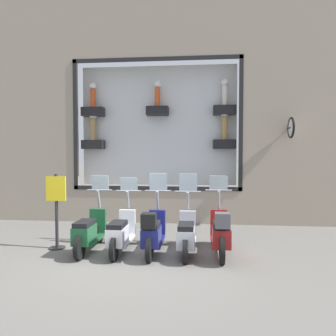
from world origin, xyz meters
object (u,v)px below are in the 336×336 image
Objects in this scene: scooter_white_3 at (121,233)px; scooter_green_4 at (89,232)px; scooter_navy_2 at (153,232)px; shop_sign_post at (56,208)px; scooter_red_0 at (221,233)px; scooter_silver_1 at (187,235)px.

scooter_white_3 is 0.70m from scooter_green_4.
scooter_navy_2 reaches higher than scooter_white_3.
scooter_navy_2 is at bearing -95.67° from shop_sign_post.
scooter_green_4 is at bearing 87.56° from scooter_navy_2.
shop_sign_post is at bearing 86.65° from scooter_red_0.
scooter_red_0 is 3.65m from shop_sign_post.
scooter_navy_2 reaches higher than scooter_red_0.
scooter_silver_1 is (0.05, 0.70, -0.06)m from scooter_red_0.
scooter_silver_1 is 1.00× the size of scooter_green_4.
scooter_red_0 is at bearing -94.24° from scooter_silver_1.
scooter_navy_2 is 0.71m from scooter_white_3.
scooter_red_0 is at bearing -89.70° from scooter_navy_2.
scooter_white_3 is 1.07× the size of shop_sign_post.
scooter_silver_1 is 1.00× the size of scooter_navy_2.
shop_sign_post is at bearing 83.84° from scooter_white_3.
scooter_red_0 is 1.01× the size of scooter_green_4.
scooter_silver_1 is 2.11m from scooter_green_4.
scooter_red_0 is 0.71m from scooter_silver_1.
scooter_silver_1 is at bearing 85.76° from scooter_red_0.
scooter_navy_2 reaches higher than scooter_green_4.
scooter_navy_2 is at bearing -94.61° from scooter_white_3.
scooter_red_0 is 1.08× the size of shop_sign_post.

